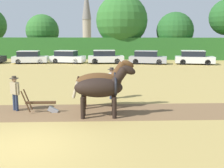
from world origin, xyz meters
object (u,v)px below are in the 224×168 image
(tree_center_right, at_px, (175,31))
(parked_car_right, at_px, (194,58))
(tree_center, at_px, (122,20))
(draft_horse_lead_left, at_px, (101,88))
(draft_horse_lead_right, at_px, (101,81))
(plow, at_px, (44,106))
(farmer_at_plow, at_px, (15,91))
(church_spire, at_px, (87,15))
(parked_car_center_right, at_px, (147,58))
(parked_car_center_left, at_px, (67,57))
(parked_car_left, at_px, (30,57))
(farmer_beside_team, at_px, (112,81))
(tree_center_left, at_px, (42,31))
(parked_car_center, at_px, (105,57))

(tree_center_right, xyz_separation_m, parked_car_right, (1.24, -8.14, -3.19))
(tree_center, distance_m, tree_center_right, 7.79)
(draft_horse_lead_left, bearing_deg, draft_horse_lead_right, 89.76)
(plow, relative_size, farmer_at_plow, 1.01)
(tree_center, distance_m, church_spire, 38.43)
(tree_center, xyz_separation_m, draft_horse_lead_left, (0.83, -30.18, -4.20))
(draft_horse_lead_left, height_order, parked_car_center_right, draft_horse_lead_left)
(parked_car_center_left, xyz_separation_m, parked_car_center_right, (9.63, -0.10, 0.02))
(parked_car_left, bearing_deg, parked_car_center_left, -1.71)
(church_spire, height_order, plow, church_spire)
(parked_car_center_left, distance_m, parked_car_center_right, 9.63)
(draft_horse_lead_left, height_order, farmer_at_plow, draft_horse_lead_left)
(farmer_beside_team, bearing_deg, parked_car_left, 138.62)
(tree_center, distance_m, parked_car_center_right, 10.08)
(draft_horse_lead_right, relative_size, parked_car_left, 0.66)
(tree_center_right, relative_size, parked_car_center_right, 1.46)
(plow, bearing_deg, parked_car_left, 105.33)
(farmer_at_plow, distance_m, parked_car_left, 22.03)
(tree_center_left, bearing_deg, parked_car_center_right, -31.49)
(tree_center, xyz_separation_m, plow, (-1.81, -29.73, -5.13))
(parked_car_center, bearing_deg, parked_car_right, -8.26)
(tree_center_left, xyz_separation_m, farmer_at_plow, (9.17, -31.03, -3.07))
(tree_center, relative_size, plow, 5.73)
(tree_center_left, bearing_deg, plow, -71.36)
(draft_horse_lead_right, bearing_deg, farmer_beside_team, 73.54)
(tree_center_left, relative_size, parked_car_left, 1.50)
(parked_car_center_right, bearing_deg, farmer_at_plow, -100.22)
(tree_center_right, xyz_separation_m, farmer_at_plow, (-10.83, -29.53, -3.05))
(draft_horse_lead_right, xyz_separation_m, farmer_beside_team, (0.31, 1.89, -0.27))
(draft_horse_lead_right, relative_size, parked_car_right, 0.63)
(tree_center_right, height_order, church_spire, church_spire)
(tree_center_right, bearing_deg, parked_car_center, -138.49)
(farmer_at_plow, relative_size, parked_car_center, 0.36)
(tree_center_left, relative_size, draft_horse_lead_right, 2.29)
(church_spire, xyz_separation_m, parked_car_left, (1.10, -45.25, -8.00))
(parked_car_center, bearing_deg, parked_car_center_right, -9.38)
(tree_center_left, distance_m, parked_car_right, 23.54)
(farmer_beside_team, relative_size, parked_car_center_right, 0.37)
(farmer_beside_team, xyz_separation_m, parked_car_center_left, (-7.07, 18.65, -0.25))
(plow, xyz_separation_m, parked_car_center, (0.33, 21.66, 0.45))
(plow, distance_m, parked_car_center, 21.67)
(parked_car_center_right, bearing_deg, tree_center_right, 70.40)
(parked_car_center_left, bearing_deg, draft_horse_lead_right, -64.86)
(tree_center, height_order, farmer_beside_team, tree_center)
(plow, bearing_deg, parked_car_center_right, 68.87)
(parked_car_left, relative_size, parked_car_center_right, 0.96)
(parked_car_center_left, relative_size, parked_car_center, 0.96)
(plow, xyz_separation_m, parked_car_left, (-8.73, 20.97, 0.40))
(draft_horse_lead_right, bearing_deg, parked_car_center_right, 74.75)
(farmer_at_plow, xyz_separation_m, parked_car_center, (1.70, 21.45, -0.14))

